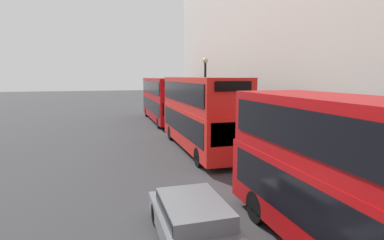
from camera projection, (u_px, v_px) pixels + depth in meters
bus_second_in_queue at (200, 110)px, 18.55m from camera, size 2.59×10.03×4.52m
bus_third_in_queue at (163, 98)px, 30.48m from camera, size 2.59×11.43×4.39m
car_hatchback at (194, 221)px, 8.24m from camera, size 1.88×4.46×1.20m
street_lamp at (205, 87)px, 23.87m from camera, size 0.44×0.44×6.05m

